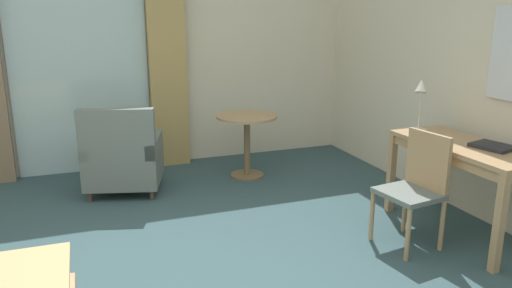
# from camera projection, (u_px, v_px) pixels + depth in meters

# --- Properties ---
(wall_back) EXTENTS (5.95, 0.12, 2.77)m
(wall_back) POSITION_uv_depth(u_px,v_px,m) (116.00, 51.00, 5.74)
(wall_back) COLOR beige
(wall_back) RESTS_ON ground
(balcony_glass_door) EXTENTS (1.49, 0.02, 2.44)m
(balcony_glass_door) POSITION_uv_depth(u_px,v_px,m) (80.00, 67.00, 5.57)
(balcony_glass_door) COLOR silver
(balcony_glass_door) RESTS_ON ground
(curtain_panel_right) EXTENTS (0.43, 0.10, 2.48)m
(curtain_panel_right) POSITION_uv_depth(u_px,v_px,m) (168.00, 63.00, 5.80)
(curtain_panel_right) COLOR tan
(curtain_panel_right) RESTS_ON ground
(writing_desk) EXTENTS (0.60, 1.31, 0.78)m
(writing_desk) POSITION_uv_depth(u_px,v_px,m) (466.00, 156.00, 4.06)
(writing_desk) COLOR tan
(writing_desk) RESTS_ON ground
(desk_chair) EXTENTS (0.46, 0.49, 0.91)m
(desk_chair) POSITION_uv_depth(u_px,v_px,m) (416.00, 183.00, 3.91)
(desk_chair) COLOR slate
(desk_chair) RESTS_ON ground
(desk_lamp) EXTENTS (0.22, 0.22, 0.50)m
(desk_lamp) POSITION_uv_depth(u_px,v_px,m) (420.00, 97.00, 4.34)
(desk_lamp) COLOR #B7B2A8
(desk_lamp) RESTS_ON writing_desk
(closed_book) EXTENTS (0.30, 0.34, 0.03)m
(closed_book) POSITION_uv_depth(u_px,v_px,m) (493.00, 146.00, 3.91)
(closed_book) COLOR #232328
(closed_book) RESTS_ON writing_desk
(armchair_by_window) EXTENTS (0.89, 0.86, 0.93)m
(armchair_by_window) POSITION_uv_depth(u_px,v_px,m) (123.00, 159.00, 5.07)
(armchair_by_window) COLOR slate
(armchair_by_window) RESTS_ON ground
(round_cafe_table) EXTENTS (0.68, 0.68, 0.71)m
(round_cafe_table) POSITION_uv_depth(u_px,v_px,m) (247.00, 131.00, 5.55)
(round_cafe_table) COLOR tan
(round_cafe_table) RESTS_ON ground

